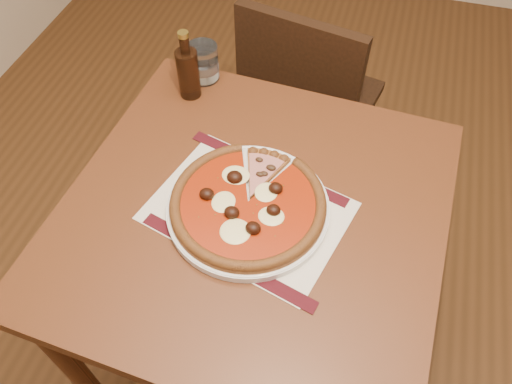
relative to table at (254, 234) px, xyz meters
The scene contains 8 objects.
table is the anchor object (origin of this frame).
chair_far 0.69m from the table, 91.14° to the left, with size 0.47×0.47×0.84m.
placemat 0.10m from the table, 124.44° to the right, with size 0.40×0.28×0.00m, color beige.
plate 0.11m from the table, 124.44° to the right, with size 0.34×0.34×0.02m, color white.
pizza 0.13m from the table, 123.74° to the right, with size 0.33×0.33×0.04m.
ham_slice 0.15m from the table, 92.13° to the left, with size 0.10×0.14×0.02m.
water_glass 0.47m from the table, 123.13° to the left, with size 0.08×0.08×0.10m, color white.
bottle 0.43m from the table, 130.16° to the left, with size 0.05×0.05×0.18m.
Camera 1 is at (-0.73, 0.13, 1.61)m, focal length 35.00 mm.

